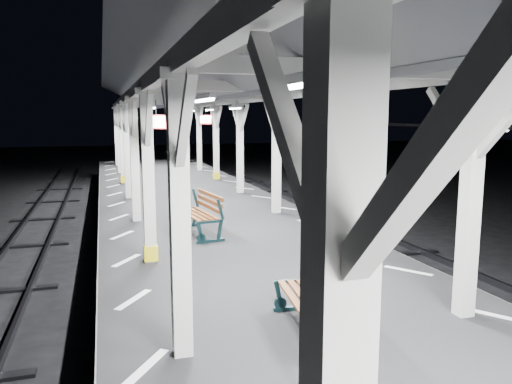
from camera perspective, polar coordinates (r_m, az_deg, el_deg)
name	(u,v)px	position (r m, az deg, el deg)	size (l,w,h in m)	color
ground	(282,340)	(8.94, 3.00, -16.53)	(120.00, 120.00, 0.00)	black
platform	(282,312)	(8.74, 3.03, -13.56)	(6.00, 50.00, 1.00)	black
hazard_stripes_left	(134,299)	(8.10, -13.81, -11.83)	(1.00, 48.00, 0.01)	silver
hazard_stripes_right	(408,271)	(9.65, 17.01, -8.60)	(1.00, 48.00, 0.01)	silver
canopy	(285,67)	(8.11, 3.31, 14.02)	(5.40, 49.00, 4.65)	beige
bench_near	(318,298)	(6.61, 7.05, -11.89)	(0.84, 1.77, 0.92)	#112A2E
bench_mid	(202,212)	(12.00, -6.22, -2.32)	(0.93, 1.90, 0.99)	#112A2E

